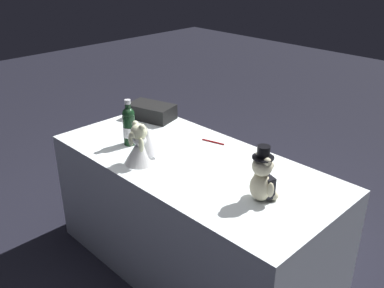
{
  "coord_description": "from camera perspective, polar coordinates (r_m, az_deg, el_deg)",
  "views": [
    {
      "loc": [
        -1.52,
        1.5,
        1.84
      ],
      "look_at": [
        0.0,
        0.0,
        0.84
      ],
      "focal_mm": 40.2,
      "sensor_mm": 36.0,
      "label": 1
    }
  ],
  "objects": [
    {
      "name": "champagne_bottle",
      "position": [
        2.57,
        -8.34,
        2.43
      ],
      "size": [
        0.08,
        0.08,
        0.28
      ],
      "color": "#13321A",
      "rests_on": "reception_table"
    },
    {
      "name": "reception_table",
      "position": [
        2.59,
        -0.0,
        -9.42
      ],
      "size": [
        1.69,
        0.79,
        0.74
      ],
      "primitive_type": "cube",
      "color": "white",
      "rests_on": "ground_plane"
    },
    {
      "name": "teddy_bear_bride",
      "position": [
        2.36,
        -6.65,
        -0.1
      ],
      "size": [
        0.18,
        0.22,
        0.24
      ],
      "color": "white",
      "rests_on": "reception_table"
    },
    {
      "name": "signing_pen",
      "position": [
        2.62,
        2.73,
        0.31
      ],
      "size": [
        0.15,
        0.05,
        0.01
      ],
      "color": "maroon",
      "rests_on": "reception_table"
    },
    {
      "name": "ground_plane",
      "position": [
        2.82,
        -0.0,
        -15.61
      ],
      "size": [
        12.0,
        12.0,
        0.0
      ],
      "primitive_type": "plane",
      "color": "black"
    },
    {
      "name": "teddy_bear_groom",
      "position": [
        2.02,
        9.38,
        -4.5
      ],
      "size": [
        0.14,
        0.14,
        0.28
      ],
      "color": "beige",
      "rests_on": "reception_table"
    },
    {
      "name": "gift_case_black",
      "position": [
        2.97,
        -5.42,
        4.32
      ],
      "size": [
        0.35,
        0.26,
        0.1
      ],
      "color": "black",
      "rests_on": "reception_table"
    }
  ]
}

